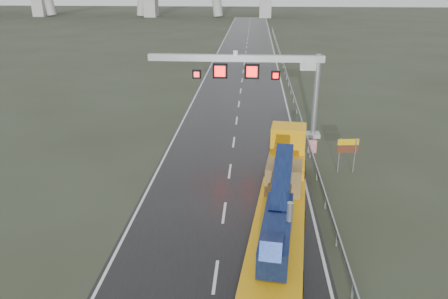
# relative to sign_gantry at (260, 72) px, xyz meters

# --- Properties ---
(ground) EXTENTS (400.00, 400.00, 0.00)m
(ground) POSITION_rel_sign_gantry_xyz_m (-2.10, -17.99, -5.61)
(ground) COLOR #2C3022
(ground) RESTS_ON ground
(road) EXTENTS (11.00, 200.00, 0.02)m
(road) POSITION_rel_sign_gantry_xyz_m (-2.10, 22.01, -5.60)
(road) COLOR black
(road) RESTS_ON ground
(guardrail) EXTENTS (0.20, 140.00, 1.40)m
(guardrail) POSITION_rel_sign_gantry_xyz_m (4.00, 12.01, -4.91)
(guardrail) COLOR gray
(guardrail) RESTS_ON ground
(sign_gantry) EXTENTS (14.90, 1.20, 7.42)m
(sign_gantry) POSITION_rel_sign_gantry_xyz_m (0.00, 0.00, 0.00)
(sign_gantry) COLOR #9FA09B
(sign_gantry) RESTS_ON ground
(heavy_haul_truck) EXTENTS (4.63, 18.23, 4.24)m
(heavy_haul_truck) POSITION_rel_sign_gantry_xyz_m (1.25, -14.18, -3.97)
(heavy_haul_truck) COLOR orange
(heavy_haul_truck) RESTS_ON ground
(exit_sign_pair) EXTENTS (1.51, 0.26, 2.60)m
(exit_sign_pair) POSITION_rel_sign_gantry_xyz_m (6.21, -7.57, -3.79)
(exit_sign_pair) COLOR #A0A3A8
(exit_sign_pair) RESTS_ON ground
(striped_barrier) EXTENTS (0.67, 0.46, 1.03)m
(striped_barrier) POSITION_rel_sign_gantry_xyz_m (4.28, -3.89, -5.10)
(striped_barrier) COLOR red
(striped_barrier) RESTS_ON ground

